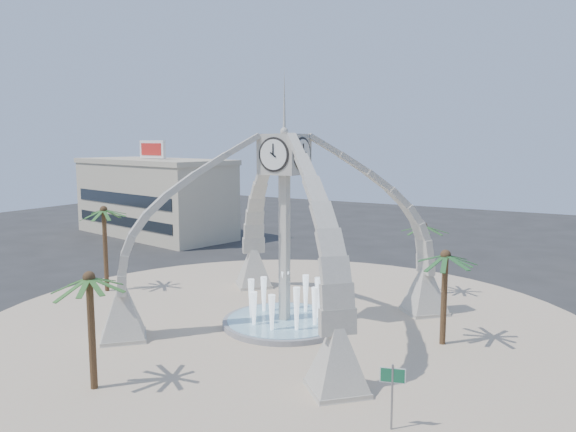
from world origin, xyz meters
The scene contains 10 objects.
ground centered at (0.00, 0.00, 0.00)m, with size 140.00×140.00×0.00m, color #282828.
plaza centered at (0.00, 0.00, 0.03)m, with size 40.00×40.00×0.06m, color #C1AF8F.
clock_tower centered at (0.00, 0.00, 6.49)m, with size 17.94×17.94×16.30m.
fountain centered at (0.00, 0.00, 0.29)m, with size 8.00×8.00×3.62m.
building_nw centered at (-32.00, 22.00, 4.83)m, with size 23.75×13.73×11.90m.
palm_east centered at (9.75, 1.71, 5.29)m, with size 4.06×4.06×6.08m.
palm_west centered at (-16.39, 0.06, 6.42)m, with size 4.90×4.90×7.24m.
palm_north centered at (5.60, 11.29, 5.39)m, with size 4.11×4.11×6.12m.
palm_south centered at (-3.18, -12.67, 5.44)m, with size 4.73×4.73×6.21m.
street_sign centered at (10.54, -9.20, 2.04)m, with size 1.01×0.34×2.85m.
Camera 1 is at (17.79, -30.17, 11.90)m, focal length 35.00 mm.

